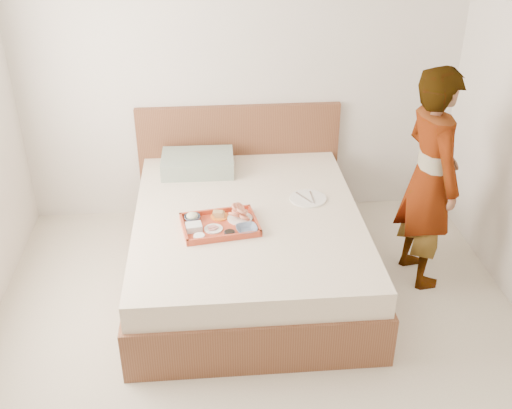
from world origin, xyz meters
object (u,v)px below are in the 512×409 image
at_px(bed, 248,245).
at_px(tray, 220,225).
at_px(dinner_plate, 308,198).
at_px(person, 430,179).

height_order(bed, tray, tray).
xyz_separation_m(bed, dinner_plate, (0.45, 0.16, 0.27)).
bearing_deg(bed, tray, -138.10).
bearing_deg(bed, person, -3.87).
relative_size(bed, tray, 4.05).
distance_m(bed, tray, 0.39).
bearing_deg(person, bed, 76.16).
xyz_separation_m(bed, tray, (-0.20, -0.18, 0.29)).
relative_size(bed, person, 1.28).
height_order(bed, dinner_plate, dinner_plate).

